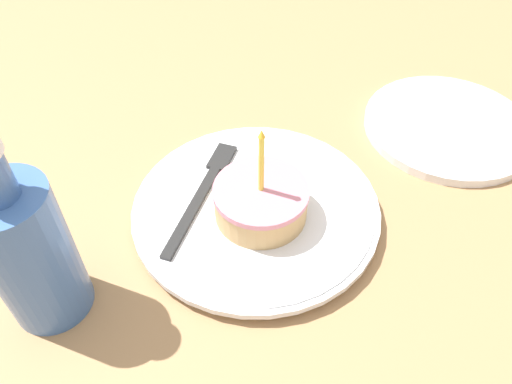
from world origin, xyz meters
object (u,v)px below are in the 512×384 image
at_px(fork, 204,188).
at_px(side_plate, 447,125).
at_px(cake_slice, 261,201).
at_px(plate, 256,209).
at_px(bottle, 28,250).

bearing_deg(fork, side_plate, 175.11).
bearing_deg(fork, cake_slice, 122.63).
bearing_deg(side_plate, cake_slice, 6.18).
xyz_separation_m(cake_slice, fork, (0.04, -0.06, -0.02)).
height_order(plate, fork, fork).
bearing_deg(cake_slice, side_plate, -173.82).
height_order(plate, cake_slice, cake_slice).
bearing_deg(cake_slice, plate, -97.74).
relative_size(plate, side_plate, 1.24).
xyz_separation_m(bottle, side_plate, (-0.54, -0.03, -0.08)).
bearing_deg(cake_slice, bottle, -2.08).
bearing_deg(fork, bottle, 16.19).
bearing_deg(plate, side_plate, -176.62).
relative_size(plate, cake_slice, 2.34).
bearing_deg(bottle, side_plate, -177.33).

